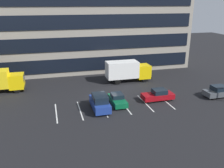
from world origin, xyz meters
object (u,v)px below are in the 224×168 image
(box_truck_yellow, at_px, (127,70))
(sedan_maroon, at_px, (158,95))
(sedan_forest, at_px, (117,99))
(suv_navy, at_px, (100,102))
(sedan_charcoal, at_px, (220,92))

(box_truck_yellow, xyz_separation_m, sedan_maroon, (1.42, -8.54, -1.19))
(sedan_forest, bearing_deg, suv_navy, -157.90)
(box_truck_yellow, xyz_separation_m, suv_navy, (-6.62, -9.50, -0.94))
(sedan_forest, xyz_separation_m, suv_navy, (-2.49, -1.01, 0.30))
(sedan_maroon, height_order, suv_navy, suv_navy)
(box_truck_yellow, bearing_deg, sedan_charcoal, -43.57)
(sedan_maroon, distance_m, suv_navy, 8.10)
(box_truck_yellow, distance_m, suv_navy, 11.61)
(box_truck_yellow, height_order, sedan_maroon, box_truck_yellow)
(sedan_maroon, xyz_separation_m, sedan_forest, (-5.55, 0.06, -0.05))
(sedan_charcoal, distance_m, sedan_maroon, 8.71)
(suv_navy, bearing_deg, sedan_forest, 22.10)
(sedan_charcoal, distance_m, suv_navy, 16.69)
(sedan_charcoal, bearing_deg, sedan_maroon, 173.15)
(sedan_maroon, bearing_deg, sedan_forest, 179.40)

